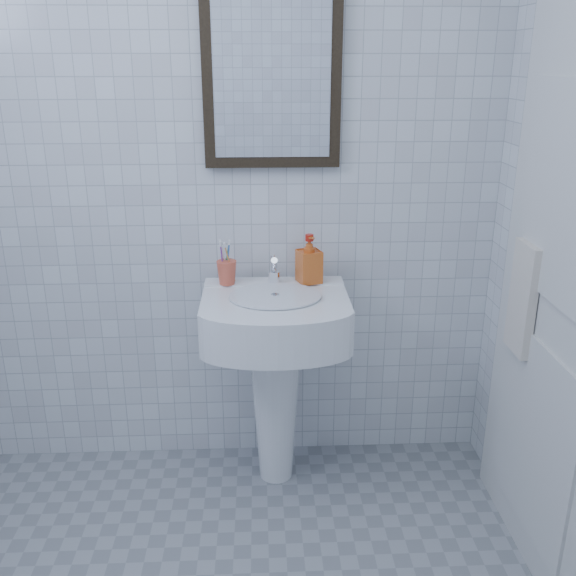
{
  "coord_description": "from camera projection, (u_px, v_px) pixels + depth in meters",
  "views": [
    {
      "loc": [
        0.17,
        -1.23,
        1.62
      ],
      "look_at": [
        0.26,
        0.86,
        0.87
      ],
      "focal_mm": 40.0,
      "sensor_mm": 36.0,
      "label": 1
    }
  ],
  "objects": [
    {
      "name": "bathroom_door",
      "position": [
        563.0,
        279.0,
        1.93
      ],
      "size": [
        0.04,
        0.8,
        2.0
      ],
      "primitive_type": "cube",
      "color": "silver",
      "rests_on": "ground"
    },
    {
      "name": "washbasin",
      "position": [
        275.0,
        356.0,
        2.45
      ],
      "size": [
        0.53,
        0.39,
        0.82
      ],
      "color": "white",
      "rests_on": "ground"
    },
    {
      "name": "wall_back",
      "position": [
        214.0,
        164.0,
        2.41
      ],
      "size": [
        2.2,
        0.02,
        2.5
      ],
      "primitive_type": "cube",
      "color": "silver",
      "rests_on": "ground"
    },
    {
      "name": "soap_dispenser",
      "position": [
        309.0,
        259.0,
        2.43
      ],
      "size": [
        0.11,
        0.11,
        0.19
      ],
      "primitive_type": "imported",
      "rotation": [
        0.0,
        0.0,
        0.31
      ],
      "color": "red",
      "rests_on": "washbasin"
    },
    {
      "name": "towel_ring",
      "position": [
        536.0,
        247.0,
        2.07
      ],
      "size": [
        0.01,
        0.18,
        0.18
      ],
      "primitive_type": "torus",
      "rotation": [
        0.0,
        1.57,
        0.0
      ],
      "color": "white",
      "rests_on": "wall_right"
    },
    {
      "name": "hand_towel",
      "position": [
        523.0,
        299.0,
        2.13
      ],
      "size": [
        0.03,
        0.16,
        0.38
      ],
      "primitive_type": "cube",
      "color": "beige",
      "rests_on": "towel_ring"
    },
    {
      "name": "wall_mirror",
      "position": [
        272.0,
        80.0,
        2.3
      ],
      "size": [
        0.5,
        0.04,
        0.62
      ],
      "color": "black",
      "rests_on": "wall_back"
    },
    {
      "name": "toothbrush_cup",
      "position": [
        227.0,
        273.0,
        2.43
      ],
      "size": [
        0.08,
        0.08,
        0.09
      ],
      "primitive_type": null,
      "rotation": [
        0.0,
        0.0,
        0.13
      ],
      "color": "#DE583D",
      "rests_on": "washbasin"
    },
    {
      "name": "faucet",
      "position": [
        274.0,
        272.0,
        2.44
      ],
      "size": [
        0.05,
        0.1,
        0.12
      ],
      "color": "white",
      "rests_on": "washbasin"
    }
  ]
}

